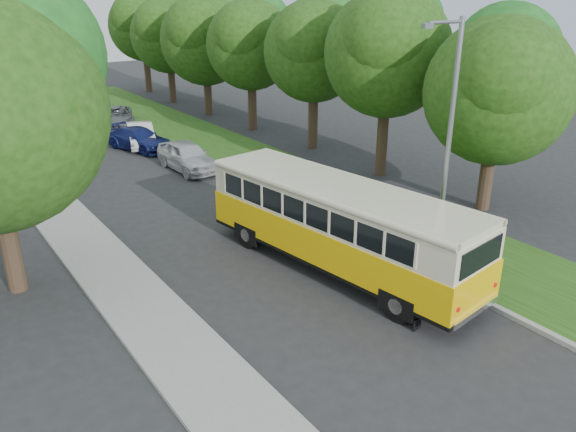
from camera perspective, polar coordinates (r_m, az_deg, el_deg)
ground at (r=18.62m, az=0.06°, el=-5.81°), size 120.00×120.00×0.00m
curb at (r=24.21m, az=0.13°, el=1.19°), size 0.20×70.00×0.15m
grass_verge at (r=25.56m, az=4.43°, el=2.25°), size 4.50×70.00×0.13m
sidewalk at (r=20.88m, az=-19.02°, el=-3.69°), size 2.20×70.00×0.12m
treeline at (r=33.97m, az=-13.95°, el=16.78°), size 24.27×41.91×9.46m
lamppost_near at (r=18.08m, az=15.85°, el=7.35°), size 1.71×0.16×8.00m
lamppost_far at (r=30.15m, az=-26.24°, el=11.11°), size 1.71×0.16×7.50m
warning_sign at (r=26.80m, az=-23.37°, el=5.12°), size 0.56×0.10×2.50m
vintage_bus at (r=18.32m, az=5.13°, el=-1.16°), size 3.91×10.41×3.02m
car_silver at (r=29.42m, az=-10.20°, el=6.03°), size 1.84×4.40×1.49m
car_white at (r=34.66m, az=-14.74°, el=7.96°), size 2.53×4.34×1.35m
car_blue at (r=33.90m, az=-14.90°, el=7.59°), size 3.10×4.79×1.29m
car_grey at (r=40.58m, az=-16.91°, el=9.65°), size 3.27×4.86×1.24m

